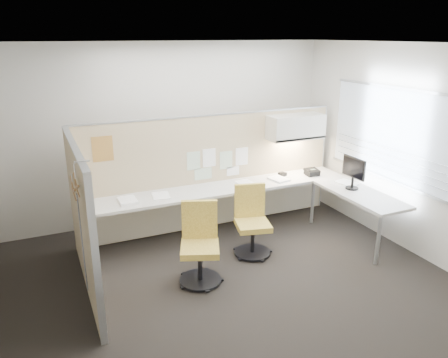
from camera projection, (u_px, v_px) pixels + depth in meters
name	position (u px, v px, depth m)	size (l,w,h in m)	color
floor	(220.00, 281.00, 5.39)	(5.50, 4.50, 0.01)	black
ceiling	(220.00, 43.00, 4.50)	(5.50, 4.50, 0.01)	white
wall_back	(163.00, 134.00, 6.89)	(5.50, 0.02, 2.80)	beige
wall_front	(350.00, 263.00, 2.99)	(5.50, 0.02, 2.80)	beige
wall_right	(403.00, 148.00, 6.00)	(0.02, 4.50, 2.80)	beige
window_pane	(403.00, 138.00, 5.94)	(0.01, 2.80, 1.30)	#919BA9
partition_back	(211.00, 172.00, 6.71)	(4.10, 0.06, 1.75)	tan
partition_left	(82.00, 221.00, 4.96)	(0.06, 2.20, 1.75)	tan
desk	(247.00, 195.00, 6.53)	(4.00, 2.07, 0.73)	beige
overhead_bin	(296.00, 127.00, 6.85)	(0.90, 0.36, 0.38)	beige
task_light_strip	(295.00, 140.00, 6.91)	(0.60, 0.06, 0.02)	#FFEABF
pinned_papers	(217.00, 162.00, 6.66)	(1.01, 0.00, 0.47)	#8CBF8C
poster	(103.00, 149.00, 5.89)	(0.28, 0.00, 0.35)	#FD9F1F
chair_left	(200.00, 246.00, 5.28)	(0.59, 0.60, 0.97)	black
chair_right	(252.00, 223.00, 5.96)	(0.53, 0.55, 0.94)	black
monitor	(353.00, 171.00, 6.33)	(0.19, 0.45, 0.47)	black
phone	(312.00, 172.00, 7.01)	(0.21, 0.20, 0.12)	black
stapler	(284.00, 175.00, 6.97)	(0.14, 0.04, 0.05)	black
tape_dispenser	(281.00, 174.00, 6.99)	(0.10, 0.06, 0.06)	black
coat_hook	(77.00, 198.00, 4.11)	(0.18, 0.44, 1.32)	silver
paper_stack_0	(128.00, 201.00, 5.91)	(0.23, 0.30, 0.04)	white
paper_stack_1	(161.00, 196.00, 6.12)	(0.23, 0.30, 0.02)	white
paper_stack_2	(246.00, 183.00, 6.65)	(0.23, 0.30, 0.01)	white
paper_stack_3	(279.00, 179.00, 6.80)	(0.23, 0.30, 0.03)	white
paper_stack_4	(347.00, 183.00, 6.65)	(0.23, 0.30, 0.02)	white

